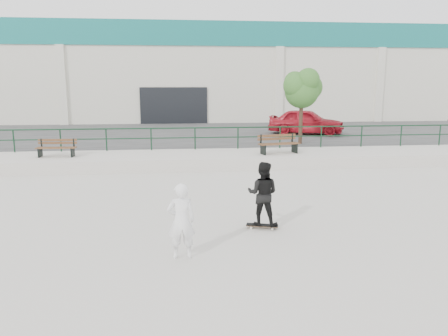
{
  "coord_description": "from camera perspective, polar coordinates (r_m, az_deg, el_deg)",
  "views": [
    {
      "loc": [
        0.16,
        -9.22,
        3.55
      ],
      "look_at": [
        1.38,
        2.0,
        1.33
      ],
      "focal_mm": 35.0,
      "sensor_mm": 36.0,
      "label": 1
    }
  ],
  "objects": [
    {
      "name": "tree",
      "position": [
        22.33,
        10.2,
        10.32
      ],
      "size": [
        2.11,
        1.87,
        3.74
      ],
      "color": "#493124",
      "rests_on": "parking_strip"
    },
    {
      "name": "parking_strip",
      "position": [
        27.42,
        -6.54,
        4.13
      ],
      "size": [
        60.0,
        14.0,
        0.5
      ],
      "primitive_type": "cube",
      "color": "#313131",
      "rests_on": "ground"
    },
    {
      "name": "seated_skater",
      "position": [
        8.95,
        -5.62,
        -6.91
      ],
      "size": [
        0.59,
        0.41,
        1.58
      ],
      "primitive_type": "imported",
      "rotation": [
        0.0,
        0.0,
        3.2
      ],
      "color": "white",
      "rests_on": "ground"
    },
    {
      "name": "bench_left",
      "position": [
        19.5,
        -21.02,
        2.46
      ],
      "size": [
        1.63,
        0.56,
        0.74
      ],
      "rotation": [
        0.0,
        0.0,
        -0.06
      ],
      "color": "#512C1B",
      "rests_on": "ledge"
    },
    {
      "name": "ledge",
      "position": [
        19.01,
        -6.62,
        1.04
      ],
      "size": [
        30.0,
        3.0,
        0.5
      ],
      "primitive_type": "cube",
      "color": "#BDB5AC",
      "rests_on": "ground"
    },
    {
      "name": "railing",
      "position": [
        20.15,
        -6.66,
        4.47
      ],
      "size": [
        28.0,
        0.06,
        1.03
      ],
      "color": "#133520",
      "rests_on": "ledge"
    },
    {
      "name": "red_car",
      "position": [
        26.66,
        10.68,
        5.99
      ],
      "size": [
        4.77,
        3.35,
        1.51
      ],
      "primitive_type": "imported",
      "rotation": [
        0.0,
        0.0,
        1.17
      ],
      "color": "#A91421",
      "rests_on": "parking_strip"
    },
    {
      "name": "bench_right",
      "position": [
        19.18,
        7.13,
        3.13
      ],
      "size": [
        1.88,
        0.89,
        0.83
      ],
      "rotation": [
        0.0,
        0.0,
        0.21
      ],
      "color": "#512C1B",
      "rests_on": "ledge"
    },
    {
      "name": "ground",
      "position": [
        9.88,
        -6.84,
        -10.03
      ],
      "size": [
        120.0,
        120.0,
        0.0
      ],
      "primitive_type": "plane",
      "color": "#B4B2A4",
      "rests_on": "ground"
    },
    {
      "name": "skateboard",
      "position": [
        10.92,
        5.01,
        -7.49
      ],
      "size": [
        0.8,
        0.41,
        0.09
      ],
      "rotation": [
        0.0,
        0.0,
        -0.28
      ],
      "color": "black",
      "rests_on": "ground"
    },
    {
      "name": "standing_skater",
      "position": [
        10.69,
        5.08,
        -3.36
      ],
      "size": [
        0.93,
        0.83,
        1.58
      ],
      "primitive_type": "imported",
      "rotation": [
        0.0,
        0.0,
        2.78
      ],
      "color": "black",
      "rests_on": "skateboard"
    },
    {
      "name": "commercial_building",
      "position": [
        41.22,
        -6.61,
        12.47
      ],
      "size": [
        44.2,
        16.33,
        8.0
      ],
      "color": "silver",
      "rests_on": "ground"
    }
  ]
}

